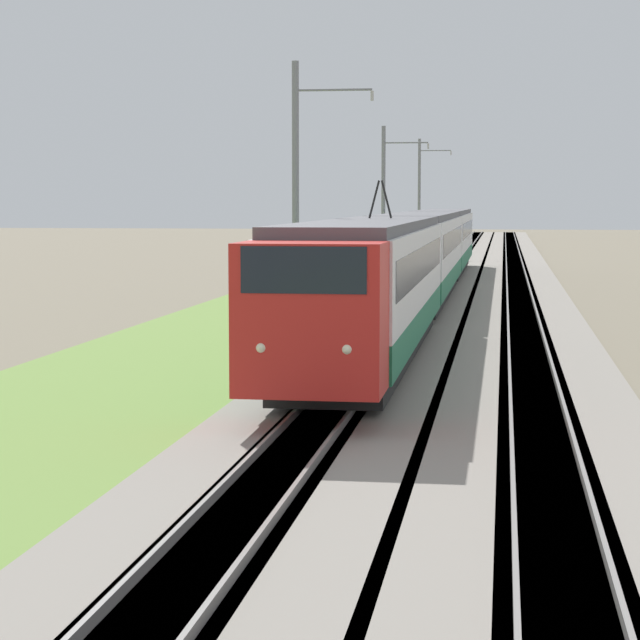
# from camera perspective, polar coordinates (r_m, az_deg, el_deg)

# --- Properties ---
(ballast_main) EXTENTS (240.00, 4.40, 0.30)m
(ballast_main) POSITION_cam_1_polar(r_m,az_deg,el_deg) (53.55, 4.64, 0.74)
(ballast_main) COLOR gray
(ballast_main) RESTS_ON ground
(ballast_adjacent) EXTENTS (240.00, 4.40, 0.30)m
(ballast_adjacent) POSITION_cam_1_polar(r_m,az_deg,el_deg) (53.44, 9.13, 0.68)
(ballast_adjacent) COLOR gray
(ballast_adjacent) RESTS_ON ground
(track_main) EXTENTS (240.00, 1.57, 0.45)m
(track_main) POSITION_cam_1_polar(r_m,az_deg,el_deg) (53.55, 4.64, 0.75)
(track_main) COLOR #4C4238
(track_main) RESTS_ON ground
(track_adjacent) EXTENTS (240.00, 1.57, 0.45)m
(track_adjacent) POSITION_cam_1_polar(r_m,az_deg,el_deg) (53.44, 9.13, 0.69)
(track_adjacent) COLOR #4C4238
(track_adjacent) RESTS_ON ground
(grass_verge) EXTENTS (240.00, 8.42, 0.12)m
(grass_verge) POSITION_cam_1_polar(r_m,az_deg,el_deg) (54.15, -0.93, 0.72)
(grass_verge) COLOR olive
(grass_verge) RESTS_ON ground
(passenger_train) EXTENTS (61.60, 2.83, 5.12)m
(passenger_train) POSITION_cam_1_polar(r_m,az_deg,el_deg) (52.76, 4.61, 3.12)
(passenger_train) COLOR red
(passenger_train) RESTS_ON ground
(catenary_mast_mid) EXTENTS (0.22, 2.56, 8.87)m
(catenary_mast_mid) POSITION_cam_1_polar(r_m,az_deg,el_deg) (39.22, -1.04, 5.52)
(catenary_mast_mid) COLOR slate
(catenary_mast_mid) RESTS_ON ground
(catenary_mast_far) EXTENTS (0.22, 2.56, 8.56)m
(catenary_mast_far) POSITION_cam_1_polar(r_m,az_deg,el_deg) (67.72, 2.96, 5.35)
(catenary_mast_far) COLOR slate
(catenary_mast_far) RESTS_ON ground
(catenary_mast_distant) EXTENTS (0.22, 2.56, 9.29)m
(catenary_mast_distant) POSITION_cam_1_polar(r_m,az_deg,el_deg) (96.34, 4.59, 5.59)
(catenary_mast_distant) COLOR slate
(catenary_mast_distant) RESTS_ON ground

